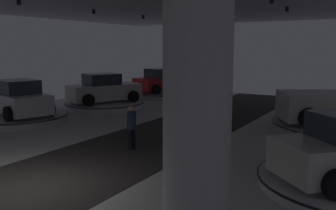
{
  "coord_description": "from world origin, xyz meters",
  "views": [
    {
      "loc": [
        7.72,
        -5.75,
        3.6
      ],
      "look_at": [
        0.53,
        6.29,
        1.4
      ],
      "focal_mm": 39.35,
      "sensor_mm": 36.0,
      "label": 1
    }
  ],
  "objects": [
    {
      "name": "display_platform_mid_left",
      "position": [
        -7.65,
        5.7,
        0.2
      ],
      "size": [
        4.73,
        4.73,
        0.35
      ],
      "color": "#B7B7BC",
      "rests_on": "ground"
    },
    {
      "name": "display_car_deep_left",
      "position": [
        -6.57,
        17.26,
        1.13
      ],
      "size": [
        3.09,
        4.53,
        1.71
      ],
      "color": "red",
      "rests_on": "display_platform_deep_left"
    },
    {
      "name": "column_right",
      "position": [
        4.5,
        0.79,
        2.75
      ],
      "size": [
        1.38,
        1.38,
        5.5
      ],
      "color": "silver",
      "rests_on": "ground"
    },
    {
      "name": "display_platform_far_left",
      "position": [
        -6.75,
        11.04,
        0.2
      ],
      "size": [
        4.68,
        4.68,
        0.36
      ],
      "color": "silver",
      "rests_on": "ground"
    },
    {
      "name": "ground",
      "position": [
        0.0,
        0.0,
        -0.02
      ],
      "size": [
        24.0,
        44.0,
        0.06
      ],
      "color": "silver"
    },
    {
      "name": "display_car_far_left",
      "position": [
        -6.76,
        11.01,
        1.12
      ],
      "size": [
        3.48,
        4.57,
        1.71
      ],
      "color": "silver",
      "rests_on": "display_platform_far_left"
    },
    {
      "name": "display_car_mid_left",
      "position": [
        -7.62,
        5.69,
        1.12
      ],
      "size": [
        4.53,
        3.11,
        1.71
      ],
      "color": "silver",
      "rests_on": "display_platform_mid_left"
    },
    {
      "name": "display_platform_deep_left",
      "position": [
        -6.56,
        17.29,
        0.2
      ],
      "size": [
        5.0,
        5.0,
        0.36
      ],
      "color": "#B7B7BC",
      "rests_on": "ground"
    },
    {
      "name": "visitor_walking_near",
      "position": [
        0.09,
        4.51,
        0.91
      ],
      "size": [
        0.32,
        0.32,
        1.59
      ],
      "color": "black",
      "rests_on": "ground"
    }
  ]
}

